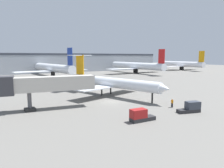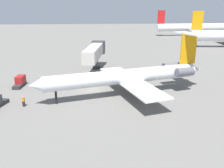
{
  "view_description": "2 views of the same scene",
  "coord_description": "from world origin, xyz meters",
  "px_view_note": "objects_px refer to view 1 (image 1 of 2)",
  "views": [
    {
      "loc": [
        -22.34,
        -36.64,
        9.7
      ],
      "look_at": [
        1.68,
        2.44,
        3.46
      ],
      "focal_mm": 32.84,
      "sensor_mm": 36.0,
      "label": 1
    },
    {
      "loc": [
        42.53,
        0.29,
        14.17
      ],
      "look_at": [
        4.91,
        3.43,
        2.45
      ],
      "focal_mm": 38.99,
      "sensor_mm": 36.0,
      "label": 2
    }
  ],
  "objects_px": {
    "jet_bridge": "(43,84)",
    "parked_airliner_east_mid": "(136,66)",
    "regional_jet": "(109,82)",
    "parked_airliner_east_end": "(182,64)",
    "baggage_tug_lead": "(191,108)",
    "parked_airliner_centre": "(53,68)",
    "ground_crew_marshaller": "(172,103)",
    "baggage_tug_trailing": "(140,116)"
  },
  "relations": [
    {
      "from": "jet_bridge",
      "to": "parked_airliner_east_mid",
      "type": "distance_m",
      "value": 85.48
    },
    {
      "from": "regional_jet",
      "to": "parked_airliner_east_end",
      "type": "distance_m",
      "value": 107.04
    },
    {
      "from": "baggage_tug_lead",
      "to": "parked_airliner_east_end",
      "type": "height_order",
      "value": "parked_airliner_east_end"
    },
    {
      "from": "regional_jet",
      "to": "baggage_tug_trailing",
      "type": "distance_m",
      "value": 21.43
    },
    {
      "from": "regional_jet",
      "to": "baggage_tug_lead",
      "type": "relative_size",
      "value": 7.19
    },
    {
      "from": "regional_jet",
      "to": "parked_airliner_centre",
      "type": "bearing_deg",
      "value": 88.7
    },
    {
      "from": "parked_airliner_east_mid",
      "to": "parked_airliner_centre",
      "type": "bearing_deg",
      "value": 175.01
    },
    {
      "from": "ground_crew_marshaller",
      "to": "parked_airliner_centre",
      "type": "bearing_deg",
      "value": 92.27
    },
    {
      "from": "regional_jet",
      "to": "jet_bridge",
      "type": "height_order",
      "value": "regional_jet"
    },
    {
      "from": "baggage_tug_lead",
      "to": "parked_airliner_east_mid",
      "type": "relative_size",
      "value": 0.1
    },
    {
      "from": "jet_bridge",
      "to": "baggage_tug_lead",
      "type": "distance_m",
      "value": 26.47
    },
    {
      "from": "regional_jet",
      "to": "parked_airliner_east_mid",
      "type": "distance_m",
      "value": 69.1
    },
    {
      "from": "baggage_tug_lead",
      "to": "parked_airliner_east_end",
      "type": "relative_size",
      "value": 0.12
    },
    {
      "from": "ground_crew_marshaller",
      "to": "baggage_tug_trailing",
      "type": "height_order",
      "value": "baggage_tug_trailing"
    },
    {
      "from": "baggage_tug_trailing",
      "to": "parked_airliner_east_mid",
      "type": "distance_m",
      "value": 88.78
    },
    {
      "from": "baggage_tug_lead",
      "to": "parked_airliner_centre",
      "type": "height_order",
      "value": "parked_airliner_centre"
    },
    {
      "from": "baggage_tug_trailing",
      "to": "parked_airliner_centre",
      "type": "distance_m",
      "value": 74.69
    },
    {
      "from": "regional_jet",
      "to": "parked_airliner_centre",
      "type": "distance_m",
      "value": 53.98
    },
    {
      "from": "jet_bridge",
      "to": "baggage_tug_trailing",
      "type": "bearing_deg",
      "value": -53.9
    },
    {
      "from": "regional_jet",
      "to": "parked_airliner_east_end",
      "type": "height_order",
      "value": "parked_airliner_east_end"
    },
    {
      "from": "parked_airliner_centre",
      "to": "parked_airliner_east_end",
      "type": "relative_size",
      "value": 1.17
    },
    {
      "from": "regional_jet",
      "to": "parked_airliner_east_mid",
      "type": "height_order",
      "value": "parked_airliner_east_mid"
    },
    {
      "from": "jet_bridge",
      "to": "regional_jet",
      "type": "bearing_deg",
      "value": 18.48
    },
    {
      "from": "baggage_tug_lead",
      "to": "parked_airliner_east_end",
      "type": "bearing_deg",
      "value": 40.44
    },
    {
      "from": "parked_airliner_east_mid",
      "to": "baggage_tug_trailing",
      "type": "bearing_deg",
      "value": -127.74
    },
    {
      "from": "ground_crew_marshaller",
      "to": "parked_airliner_east_mid",
      "type": "height_order",
      "value": "parked_airliner_east_mid"
    },
    {
      "from": "ground_crew_marshaller",
      "to": "parked_airliner_east_end",
      "type": "relative_size",
      "value": 0.05
    },
    {
      "from": "baggage_tug_lead",
      "to": "baggage_tug_trailing",
      "type": "relative_size",
      "value": 1.04
    },
    {
      "from": "baggage_tug_lead",
      "to": "baggage_tug_trailing",
      "type": "distance_m",
      "value": 10.72
    },
    {
      "from": "baggage_tug_trailing",
      "to": "parked_airliner_east_mid",
      "type": "relative_size",
      "value": 0.09
    },
    {
      "from": "jet_bridge",
      "to": "parked_airliner_east_mid",
      "type": "xyz_separation_m",
      "value": [
        64.9,
        55.62,
        -0.48
      ]
    },
    {
      "from": "regional_jet",
      "to": "jet_bridge",
      "type": "xyz_separation_m",
      "value": [
        -17.11,
        -5.72,
        1.21
      ]
    },
    {
      "from": "ground_crew_marshaller",
      "to": "baggage_tug_trailing",
      "type": "distance_m",
      "value": 11.07
    },
    {
      "from": "ground_crew_marshaller",
      "to": "regional_jet",
      "type": "bearing_deg",
      "value": 103.45
    },
    {
      "from": "parked_airliner_east_mid",
      "to": "parked_airliner_east_end",
      "type": "height_order",
      "value": "parked_airliner_east_mid"
    },
    {
      "from": "jet_bridge",
      "to": "parked_airliner_east_mid",
      "type": "relative_size",
      "value": 0.38
    },
    {
      "from": "regional_jet",
      "to": "jet_bridge",
      "type": "bearing_deg",
      "value": -161.52
    },
    {
      "from": "parked_airliner_centre",
      "to": "parked_airliner_east_end",
      "type": "distance_m",
      "value": 91.11
    },
    {
      "from": "baggage_tug_trailing",
      "to": "regional_jet",
      "type": "bearing_deg",
      "value": 72.18
    },
    {
      "from": "regional_jet",
      "to": "ground_crew_marshaller",
      "type": "relative_size",
      "value": 18.0
    },
    {
      "from": "parked_airliner_east_mid",
      "to": "parked_airliner_east_end",
      "type": "relative_size",
      "value": 1.23
    },
    {
      "from": "baggage_tug_lead",
      "to": "parked_airliner_centre",
      "type": "distance_m",
      "value": 75.08
    }
  ]
}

